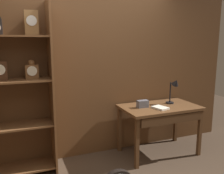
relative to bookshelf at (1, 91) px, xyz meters
name	(u,v)px	position (x,y,z in m)	size (l,w,h in m)	color
back_wood_panel	(91,70)	(1.22, 0.22, 0.19)	(4.80, 0.05, 2.60)	brown
bookshelf	(1,91)	(0.00, 0.00, 0.00)	(1.18, 0.39, 2.22)	brown
workbench	(160,112)	(2.17, -0.21, -0.45)	(1.16, 0.69, 0.76)	brown
desk_lamp	(174,88)	(2.45, -0.13, -0.10)	(0.18, 0.18, 0.40)	black
toolbox_small	(143,104)	(1.89, -0.15, -0.31)	(0.17, 0.09, 0.11)	#595960
open_repair_manual	(160,108)	(2.10, -0.30, -0.35)	(0.16, 0.22, 0.03)	silver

